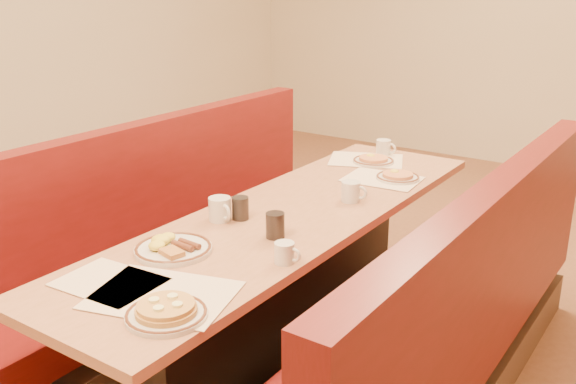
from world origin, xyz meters
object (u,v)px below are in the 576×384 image
Objects in this scene: booth_right at (441,339)px; coffee_mug_a at (285,253)px; booth_left at (175,254)px; coffee_mug_b at (220,209)px; coffee_mug_c at (352,191)px; coffee_mug_d at (384,147)px; soda_tumbler_mid at (275,225)px; diner_table at (290,288)px; eggs_plate at (172,248)px; soda_tumbler_near at (240,208)px; pancake_plate at (166,312)px.

booth_right is 23.78× the size of coffee_mug_a.
coffee_mug_b is (0.54, -0.25, 0.44)m from booth_left.
booth_right is at bearing -34.97° from coffee_mug_c.
coffee_mug_d is 1.16× the size of soda_tumbler_mid.
booth_left is (-0.73, 0.00, -0.01)m from diner_table.
booth_right is 0.77m from coffee_mug_a.
booth_right is 1.05m from coffee_mug_b.
booth_left is at bearing 176.45° from coffee_mug_b.
coffee_mug_a is at bearing -23.79° from booth_left.
eggs_plate is (0.61, -0.61, 0.41)m from booth_left.
eggs_plate is at bearing -101.75° from diner_table.
coffee_mug_a is 0.87× the size of coffee_mug_d.
coffee_mug_c is (0.34, 0.53, -0.00)m from coffee_mug_b.
eggs_plate is 0.44m from coffee_mug_a.
coffee_mug_b is at bearing -127.12° from diner_table.
diner_table is at bearing 117.97° from coffee_mug_a.
coffee_mug_c reaches higher than eggs_plate.
diner_table is 1.00× the size of booth_right.
soda_tumbler_near is (-0.86, -0.19, 0.44)m from booth_right.
booth_left reaches higher than coffee_mug_d.
pancake_plate is (-0.52, -0.98, 0.41)m from booth_right.
soda_tumbler_near reaches higher than pancake_plate.
eggs_plate is 0.37m from coffee_mug_b.
coffee_mug_b reaches higher than coffee_mug_c.
coffee_mug_b is at bearing -133.91° from soda_tumbler_near.
soda_tumbler_near is at bearing -17.43° from booth_left.
booth_right is 0.81m from soda_tumbler_mid.
booth_left reaches higher than eggs_plate.
pancake_plate is 2.10× the size of coffee_mug_d.
booth_left is at bearing 162.57° from soda_tumbler_near.
eggs_plate is at bearing -125.29° from soda_tumbler_mid.
diner_table is 0.48m from soda_tumbler_near.
coffee_mug_b is at bearing -164.76° from booth_right.
coffee_mug_c is at bearing -79.18° from coffee_mug_d.
booth_right is 1.18m from pancake_plate.
coffee_mug_a is at bearing 81.98° from pancake_plate.
pancake_plate is at bearing -39.99° from coffee_mug_b.
coffee_mug_c reaches higher than diner_table.
coffee_mug_c is 0.55m from soda_tumbler_near.
booth_left is 23.89× the size of soda_tumbler_mid.
booth_right is 8.51× the size of eggs_plate.
coffee_mug_a is at bearing -32.04° from soda_tumbler_near.
booth_right is at bearing -58.79° from coffee_mug_d.
coffee_mug_d is 1.21× the size of soda_tumbler_near.
soda_tumbler_mid is at bearing -103.01° from coffee_mug_c.
booth_right is (0.73, 0.00, -0.01)m from diner_table.
coffee_mug_b is 1.05× the size of coffee_mug_c.
coffee_mug_c is at bearing 78.73° from coffee_mug_b.
eggs_plate is at bearing -45.21° from booth_left.
soda_tumbler_mid is at bearing 54.71° from eggs_plate.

